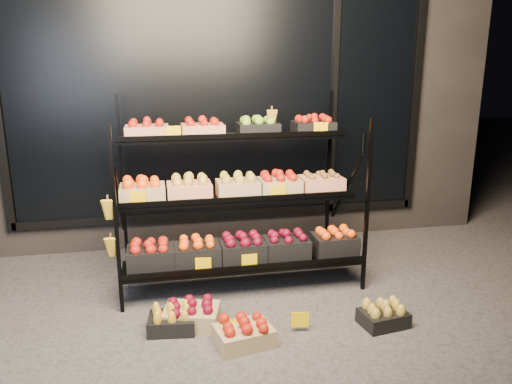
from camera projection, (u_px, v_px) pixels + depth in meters
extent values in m
plane|color=#514F4C|center=(252.00, 310.00, 4.02)|extent=(24.00, 24.00, 0.00)
cube|color=#2D2826|center=(211.00, 77.00, 6.04)|extent=(6.00, 2.00, 3.50)
cube|color=black|center=(222.00, 101.00, 5.12)|extent=(4.20, 0.04, 2.40)
cube|color=black|center=(225.00, 213.00, 5.42)|extent=(4.30, 0.06, 0.08)
cube|color=black|center=(415.00, 98.00, 5.52)|extent=(0.08, 0.06, 2.50)
cube|color=black|center=(334.00, 99.00, 5.34)|extent=(0.06, 0.06, 2.50)
cylinder|color=black|center=(363.00, 145.00, 5.50)|extent=(0.02, 0.02, 0.25)
cube|color=black|center=(116.00, 223.00, 3.81)|extent=(0.03, 0.03, 1.50)
cube|color=black|center=(367.00, 207.00, 4.20)|extent=(0.03, 0.03, 1.50)
cube|color=black|center=(122.00, 183.00, 4.70)|extent=(0.03, 0.03, 1.66)
cube|color=black|center=(329.00, 173.00, 5.10)|extent=(0.03, 0.03, 1.66)
cube|color=black|center=(244.00, 263.00, 4.29)|extent=(2.05, 0.42, 0.03)
cube|color=black|center=(249.00, 268.00, 4.09)|extent=(2.05, 0.02, 0.05)
cube|color=black|center=(238.00, 198.00, 4.44)|extent=(2.05, 0.40, 0.03)
cube|color=black|center=(242.00, 200.00, 4.26)|extent=(2.05, 0.02, 0.05)
cube|color=black|center=(232.00, 137.00, 4.60)|extent=(2.05, 0.40, 0.03)
cube|color=black|center=(235.00, 136.00, 4.41)|extent=(2.05, 0.02, 0.05)
cube|color=tan|center=(147.00, 132.00, 4.43)|extent=(0.38, 0.28, 0.11)
ellipsoid|color=#B8130D|center=(146.00, 122.00, 4.41)|extent=(0.32, 0.24, 0.07)
cube|color=tan|center=(203.00, 130.00, 4.53)|extent=(0.38, 0.28, 0.11)
ellipsoid|color=#B8130D|center=(203.00, 121.00, 4.51)|extent=(0.32, 0.24, 0.07)
cube|color=black|center=(258.00, 129.00, 4.63)|extent=(0.38, 0.28, 0.11)
ellipsoid|color=#7EBB2E|center=(258.00, 120.00, 4.61)|extent=(0.32, 0.24, 0.07)
cube|color=black|center=(313.00, 127.00, 4.73)|extent=(0.38, 0.28, 0.11)
ellipsoid|color=#B8130D|center=(313.00, 118.00, 4.71)|extent=(0.32, 0.24, 0.07)
cube|color=tan|center=(143.00, 193.00, 4.26)|extent=(0.38, 0.28, 0.14)
ellipsoid|color=#FF560D|center=(142.00, 182.00, 4.24)|extent=(0.32, 0.24, 0.07)
cube|color=tan|center=(189.00, 191.00, 4.34)|extent=(0.38, 0.28, 0.14)
ellipsoid|color=gold|center=(189.00, 180.00, 4.31)|extent=(0.32, 0.24, 0.07)
cube|color=tan|center=(238.00, 188.00, 4.42)|extent=(0.38, 0.28, 0.14)
ellipsoid|color=gold|center=(238.00, 177.00, 4.40)|extent=(0.32, 0.24, 0.07)
cube|color=tan|center=(279.00, 186.00, 4.49)|extent=(0.38, 0.28, 0.14)
ellipsoid|color=#B8130D|center=(279.00, 176.00, 4.47)|extent=(0.32, 0.24, 0.07)
cube|color=tan|center=(321.00, 184.00, 4.57)|extent=(0.38, 0.28, 0.14)
ellipsoid|color=brown|center=(322.00, 174.00, 4.55)|extent=(0.32, 0.24, 0.07)
cube|color=black|center=(151.00, 258.00, 4.11)|extent=(0.38, 0.28, 0.18)
ellipsoid|color=#B8130D|center=(150.00, 245.00, 4.08)|extent=(0.32, 0.24, 0.07)
cube|color=black|center=(197.00, 255.00, 4.18)|extent=(0.38, 0.28, 0.18)
ellipsoid|color=#FF560D|center=(197.00, 241.00, 4.15)|extent=(0.32, 0.24, 0.07)
cube|color=black|center=(243.00, 251.00, 4.26)|extent=(0.38, 0.28, 0.18)
ellipsoid|color=maroon|center=(242.00, 238.00, 4.23)|extent=(0.32, 0.24, 0.07)
cube|color=black|center=(286.00, 248.00, 4.33)|extent=(0.38, 0.28, 0.18)
ellipsoid|color=maroon|center=(286.00, 235.00, 4.30)|extent=(0.32, 0.24, 0.07)
cube|color=black|center=(334.00, 245.00, 4.42)|extent=(0.38, 0.28, 0.18)
ellipsoid|color=#FF560D|center=(335.00, 232.00, 4.39)|extent=(0.32, 0.24, 0.07)
ellipsoid|color=gold|center=(107.00, 198.00, 3.77)|extent=(0.14, 0.08, 0.22)
ellipsoid|color=gold|center=(110.00, 236.00, 3.84)|extent=(0.14, 0.08, 0.22)
ellipsoid|color=gold|center=(272.00, 109.00, 4.51)|extent=(0.14, 0.08, 0.22)
cube|color=#E8B200|center=(138.00, 199.00, 4.12)|extent=(0.13, 0.01, 0.12)
cube|color=#E8B200|center=(278.00, 192.00, 4.35)|extent=(0.13, 0.01, 0.12)
cube|color=#E8B200|center=(321.00, 129.00, 4.59)|extent=(0.13, 0.01, 0.12)
cube|color=#E8B200|center=(174.00, 133.00, 4.34)|extent=(0.13, 0.01, 0.12)
cube|color=#E8B200|center=(203.00, 265.00, 4.06)|extent=(0.13, 0.01, 0.12)
cube|color=#E8B200|center=(249.00, 261.00, 4.13)|extent=(0.13, 0.01, 0.12)
cube|color=#E8B200|center=(235.00, 331.00, 3.59)|extent=(0.13, 0.01, 0.12)
cube|color=#E8B200|center=(300.00, 325.00, 3.68)|extent=(0.13, 0.01, 0.12)
cube|color=tan|center=(192.00, 316.00, 3.78)|extent=(0.47, 0.39, 0.14)
ellipsoid|color=maroon|center=(191.00, 305.00, 3.76)|extent=(0.39, 0.33, 0.07)
cube|color=black|center=(172.00, 323.00, 3.71)|extent=(0.37, 0.29, 0.12)
ellipsoid|color=gold|center=(171.00, 312.00, 3.68)|extent=(0.31, 0.24, 0.07)
cube|color=tan|center=(244.00, 336.00, 3.52)|extent=(0.44, 0.36, 0.13)
ellipsoid|color=#B8130D|center=(244.00, 324.00, 3.50)|extent=(0.37, 0.30, 0.07)
cube|color=black|center=(383.00, 318.00, 3.78)|extent=(0.37, 0.30, 0.12)
ellipsoid|color=gold|center=(384.00, 308.00, 3.76)|extent=(0.31, 0.25, 0.07)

